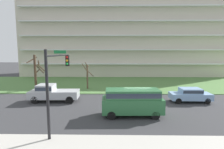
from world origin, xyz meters
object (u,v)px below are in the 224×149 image
object	(u,v)px
tree_left	(87,76)
sedan_blue_center_right	(190,94)
traffic_signal_mast	(57,75)
van_green_near_left	(132,100)
tree_far_left	(36,71)
pickup_silver_center_left	(52,93)

from	to	relation	value
tree_left	sedan_blue_center_right	size ratio (longest dim) A/B	0.93
traffic_signal_mast	tree_left	bearing A→B (deg)	90.22
tree_left	van_green_near_left	bearing A→B (deg)	-63.33
tree_far_left	pickup_silver_center_left	size ratio (longest dim) A/B	0.94
tree_left	traffic_signal_mast	world-z (taller)	traffic_signal_mast
tree_left	traffic_signal_mast	xyz separation A→B (m)	(0.05, -14.05, 1.87)
sedan_blue_center_right	tree_far_left	bearing A→B (deg)	-16.32
pickup_silver_center_left	traffic_signal_mast	distance (m)	8.39
van_green_near_left	traffic_signal_mast	distance (m)	6.75
van_green_near_left	traffic_signal_mast	xyz separation A→B (m)	(-5.60, -2.78, 2.54)
tree_far_left	sedan_blue_center_right	bearing A→B (deg)	-16.94
sedan_blue_center_right	pickup_silver_center_left	bearing A→B (deg)	0.66
sedan_blue_center_right	traffic_signal_mast	distance (m)	14.78
tree_left	pickup_silver_center_left	size ratio (longest dim) A/B	0.75
tree_left	pickup_silver_center_left	bearing A→B (deg)	-113.55
tree_far_left	traffic_signal_mast	size ratio (longest dim) A/B	0.90
van_green_near_left	pickup_silver_center_left	xyz separation A→B (m)	(-8.61, 4.49, -0.38)
tree_far_left	van_green_near_left	world-z (taller)	tree_far_left
van_green_near_left	sedan_blue_center_right	distance (m)	8.24
pickup_silver_center_left	traffic_signal_mast	xyz separation A→B (m)	(3.01, -7.27, 2.92)
sedan_blue_center_right	traffic_signal_mast	world-z (taller)	traffic_signal_mast
sedan_blue_center_right	traffic_signal_mast	bearing A→B (deg)	30.87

